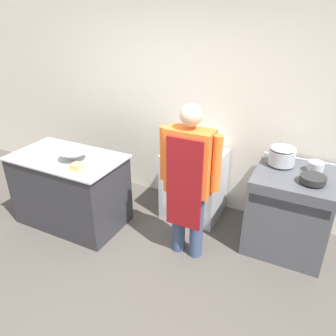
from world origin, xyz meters
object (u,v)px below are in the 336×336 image
Objects in this scene: stove at (289,211)px; stock_pot at (282,155)px; mixing_bowl at (74,156)px; saute_pan at (313,179)px; plastic_tub at (77,167)px; person_cook at (189,176)px; sauce_pot at (316,166)px; fridge_unit at (194,184)px.

stock_pot reaches higher than stove.
saute_pan is (2.47, 0.59, 0.01)m from mixing_bowl.
stock_pot is (1.93, 1.04, 0.11)m from plastic_tub.
plastic_tub reaches higher than stove.
person_cook reaches higher than sauce_pot.
person_cook is at bearing -156.11° from saute_pan.
stove is 1.06× the size of fridge_unit.
mixing_bowl is at bearing 137.73° from plastic_tub.
mixing_bowl is 2.53m from saute_pan.
saute_pan reaches higher than plastic_tub.
saute_pan reaches higher than stove.
stock_pot is at bearing 22.29° from mixing_bowl.
stove is 8.14× the size of plastic_tub.
stock_pot is (2.12, 0.87, 0.09)m from mixing_bowl.
sauce_pot is at bearing 90.00° from saute_pan.
fridge_unit is at bearing 47.56° from plastic_tub.
plastic_tub is (-0.94, -1.03, 0.48)m from fridge_unit.
stove is 2.46m from mixing_bowl.
sauce_pot is at bearing 19.42° from mixing_bowl.
mixing_bowl is 1.29× the size of saute_pan.
saute_pan is (1.34, -0.26, 0.51)m from fridge_unit.
stock_pot is at bearing 142.46° from stove.
plastic_tub is (-2.11, -0.90, 0.46)m from stove.
sauce_pot is (1.34, 0.02, 0.53)m from fridge_unit.
person_cook is 1.37m from mixing_bowl.
mixing_bowl is at bearing -157.71° from stock_pot.
plastic_tub is 2.40m from saute_pan.
sauce_pot is at bearing 40.85° from stove.
saute_pan is at bearing -11.04° from fridge_unit.
mixing_bowl is (-2.30, -0.73, 0.48)m from stove.
person_cook is (0.24, -0.75, 0.52)m from fridge_unit.
saute_pan reaches higher than fridge_unit.
saute_pan is at bearing 23.89° from person_cook.
person_cook is at bearing -134.50° from stock_pot.
mixing_bowl is 1.97× the size of sauce_pot.
stove is 1.23m from person_cook.
sauce_pot reaches higher than plastic_tub.
person_cook is 1.21m from plastic_tub.
stock_pot is at bearing 1.06° from fridge_unit.
fridge_unit is at bearing 168.96° from saute_pan.
person_cook reaches higher than stock_pot.
fridge_unit is 1.47m from plastic_tub.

